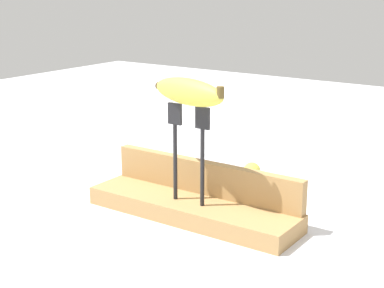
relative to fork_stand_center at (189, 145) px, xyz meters
name	(u,v)px	position (x,y,z in m)	size (l,w,h in m)	color
ground_plane	(192,217)	(0.00, 0.01, -0.13)	(3.00, 3.00, 0.00)	silver
wooden_board	(192,209)	(0.00, 0.01, -0.12)	(0.38, 0.10, 0.03)	#A87F4C
board_backstop	(206,178)	(0.00, 0.05, -0.07)	(0.38, 0.02, 0.06)	#A87F4C
fork_stand_center	(189,145)	(0.00, 0.00, 0.00)	(0.08, 0.01, 0.17)	black
banana_raised_center	(188,92)	(0.00, 0.00, 0.09)	(0.16, 0.07, 0.04)	#DBD147
banana_chunk_near	(250,173)	(-0.01, 0.23, -0.11)	(0.05, 0.05, 0.04)	#DBD147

